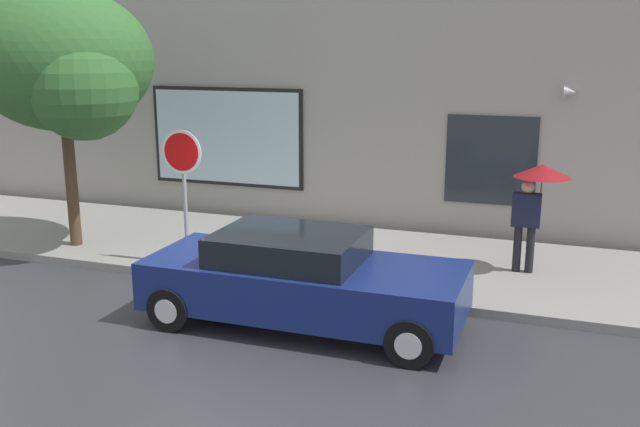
{
  "coord_description": "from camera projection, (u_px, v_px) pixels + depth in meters",
  "views": [
    {
      "loc": [
        4.89,
        -9.06,
        4.01
      ],
      "look_at": [
        1.04,
        1.8,
        1.2
      ],
      "focal_mm": 39.41,
      "sensor_mm": 36.0,
      "label": 1
    }
  ],
  "objects": [
    {
      "name": "street_tree",
      "position": [
        65.0,
        65.0,
        12.84
      ],
      "size": [
        3.52,
        2.99,
        4.87
      ],
      "color": "#4C3823",
      "rests_on": "sidewalk"
    },
    {
      "name": "building_facade",
      "position": [
        331.0,
        68.0,
        15.05
      ],
      "size": [
        20.0,
        0.67,
        7.0
      ],
      "color": "#9E998E",
      "rests_on": "ground"
    },
    {
      "name": "fire_hydrant",
      "position": [
        350.0,
        251.0,
        12.0
      ],
      "size": [
        0.3,
        0.44,
        0.8
      ],
      "color": "yellow",
      "rests_on": "sidewalk"
    },
    {
      "name": "parked_car",
      "position": [
        302.0,
        279.0,
        10.12
      ],
      "size": [
        4.58,
        1.91,
        1.37
      ],
      "color": "navy",
      "rests_on": "ground"
    },
    {
      "name": "stop_sign",
      "position": [
        183.0,
        170.0,
        12.19
      ],
      "size": [
        0.76,
        0.1,
        2.41
      ],
      "color": "gray",
      "rests_on": "sidewalk"
    },
    {
      "name": "ground_plane",
      "position": [
        218.0,
        310.0,
        10.83
      ],
      "size": [
        60.0,
        60.0,
        0.0
      ],
      "primitive_type": "plane",
      "color": "#333338"
    },
    {
      "name": "pedestrian_with_umbrella",
      "position": [
        537.0,
        188.0,
        11.76
      ],
      "size": [
        0.94,
        0.94,
        1.89
      ],
      "color": "black",
      "rests_on": "sidewalk"
    },
    {
      "name": "sidewalk",
      "position": [
        290.0,
        252.0,
        13.56
      ],
      "size": [
        20.0,
        4.0,
        0.15
      ],
      "primitive_type": "cube",
      "color": "gray",
      "rests_on": "ground"
    }
  ]
}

